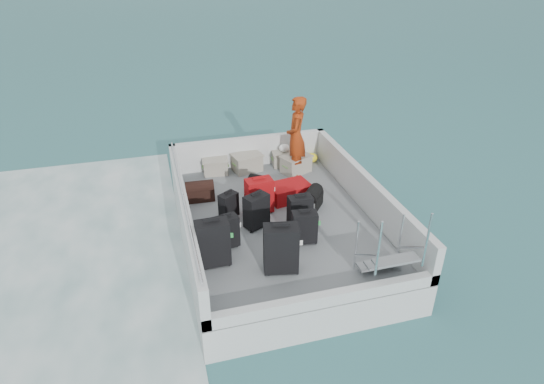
{
  "coord_description": "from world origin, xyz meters",
  "views": [
    {
      "loc": [
        -2.08,
        -7.0,
        5.19
      ],
      "look_at": [
        -0.04,
        0.35,
        1.0
      ],
      "focal_mm": 30.0,
      "sensor_mm": 36.0,
      "label": 1
    }
  ],
  "objects_px": {
    "suitcase_1": "(227,232)",
    "suitcase_3": "(281,249)",
    "suitcase_5": "(259,196)",
    "crate_2": "(284,159)",
    "suitcase_4": "(256,211)",
    "passenger": "(296,137)",
    "suitcase_7": "(300,211)",
    "suitcase_6": "(304,228)",
    "crate_3": "(296,165)",
    "crate_0": "(216,167)",
    "crate_1": "(247,163)",
    "suitcase_2": "(229,206)",
    "suitcase_8": "(289,192)",
    "suitcase_0": "(213,244)"
  },
  "relations": [
    {
      "from": "suitcase_7",
      "to": "suitcase_1",
      "type": "bearing_deg",
      "value": -168.0
    },
    {
      "from": "crate_2",
      "to": "suitcase_8",
      "type": "bearing_deg",
      "value": -103.21
    },
    {
      "from": "suitcase_5",
      "to": "suitcase_7",
      "type": "xyz_separation_m",
      "value": [
        0.59,
        -0.67,
        -0.05
      ]
    },
    {
      "from": "suitcase_3",
      "to": "crate_0",
      "type": "relative_size",
      "value": 1.53
    },
    {
      "from": "suitcase_1",
      "to": "crate_3",
      "type": "relative_size",
      "value": 0.98
    },
    {
      "from": "suitcase_5",
      "to": "suitcase_6",
      "type": "bearing_deg",
      "value": -72.96
    },
    {
      "from": "suitcase_8",
      "to": "suitcase_4",
      "type": "bearing_deg",
      "value": 123.0
    },
    {
      "from": "suitcase_4",
      "to": "passenger",
      "type": "xyz_separation_m",
      "value": [
        1.36,
        1.89,
        0.56
      ]
    },
    {
      "from": "crate_1",
      "to": "crate_3",
      "type": "bearing_deg",
      "value": -19.54
    },
    {
      "from": "crate_0",
      "to": "suitcase_7",
      "type": "bearing_deg",
      "value": -66.07
    },
    {
      "from": "suitcase_4",
      "to": "crate_1",
      "type": "bearing_deg",
      "value": 53.91
    },
    {
      "from": "suitcase_2",
      "to": "suitcase_8",
      "type": "xyz_separation_m",
      "value": [
        1.31,
        0.39,
        -0.09
      ]
    },
    {
      "from": "suitcase_2",
      "to": "crate_1",
      "type": "relative_size",
      "value": 0.83
    },
    {
      "from": "suitcase_0",
      "to": "suitcase_1",
      "type": "height_order",
      "value": "suitcase_0"
    },
    {
      "from": "crate_1",
      "to": "crate_0",
      "type": "bearing_deg",
      "value": 176.58
    },
    {
      "from": "crate_0",
      "to": "suitcase_4",
      "type": "bearing_deg",
      "value": -81.25
    },
    {
      "from": "suitcase_5",
      "to": "crate_2",
      "type": "relative_size",
      "value": 1.32
    },
    {
      "from": "suitcase_4",
      "to": "suitcase_1",
      "type": "bearing_deg",
      "value": -170.15
    },
    {
      "from": "suitcase_8",
      "to": "crate_2",
      "type": "bearing_deg",
      "value": -23.69
    },
    {
      "from": "suitcase_8",
      "to": "suitcase_3",
      "type": "bearing_deg",
      "value": 148.87
    },
    {
      "from": "suitcase_8",
      "to": "passenger",
      "type": "distance_m",
      "value": 1.36
    },
    {
      "from": "suitcase_7",
      "to": "suitcase_8",
      "type": "bearing_deg",
      "value": 83.18
    },
    {
      "from": "suitcase_2",
      "to": "crate_3",
      "type": "height_order",
      "value": "suitcase_2"
    },
    {
      "from": "suitcase_7",
      "to": "passenger",
      "type": "relative_size",
      "value": 0.34
    },
    {
      "from": "suitcase_6",
      "to": "suitcase_8",
      "type": "xyz_separation_m",
      "value": [
        0.21,
        1.53,
        -0.13
      ]
    },
    {
      "from": "crate_0",
      "to": "suitcase_5",
      "type": "bearing_deg",
      "value": -74.0
    },
    {
      "from": "suitcase_3",
      "to": "suitcase_5",
      "type": "height_order",
      "value": "suitcase_3"
    },
    {
      "from": "suitcase_4",
      "to": "suitcase_5",
      "type": "distance_m",
      "value": 0.52
    },
    {
      "from": "suitcase_3",
      "to": "suitcase_8",
      "type": "relative_size",
      "value": 0.99
    },
    {
      "from": "crate_3",
      "to": "suitcase_3",
      "type": "bearing_deg",
      "value": -112.03
    },
    {
      "from": "suitcase_5",
      "to": "crate_2",
      "type": "bearing_deg",
      "value": 54.75
    },
    {
      "from": "suitcase_7",
      "to": "crate_2",
      "type": "bearing_deg",
      "value": 79.06
    },
    {
      "from": "suitcase_1",
      "to": "suitcase_3",
      "type": "xyz_separation_m",
      "value": [
        0.7,
        -0.85,
        0.11
      ]
    },
    {
      "from": "crate_3",
      "to": "passenger",
      "type": "relative_size",
      "value": 0.34
    },
    {
      "from": "suitcase_2",
      "to": "suitcase_7",
      "type": "bearing_deg",
      "value": -59.33
    },
    {
      "from": "suitcase_4",
      "to": "suitcase_6",
      "type": "bearing_deg",
      "value": -73.41
    },
    {
      "from": "crate_1",
      "to": "suitcase_6",
      "type": "bearing_deg",
      "value": -83.97
    },
    {
      "from": "suitcase_0",
      "to": "crate_1",
      "type": "height_order",
      "value": "suitcase_0"
    },
    {
      "from": "crate_0",
      "to": "crate_1",
      "type": "xyz_separation_m",
      "value": [
        0.72,
        -0.04,
        0.02
      ]
    },
    {
      "from": "crate_3",
      "to": "suitcase_0",
      "type": "bearing_deg",
      "value": -129.1
    },
    {
      "from": "suitcase_0",
      "to": "crate_3",
      "type": "height_order",
      "value": "suitcase_0"
    },
    {
      "from": "suitcase_6",
      "to": "crate_3",
      "type": "relative_size",
      "value": 0.97
    },
    {
      "from": "suitcase_8",
      "to": "crate_0",
      "type": "xyz_separation_m",
      "value": [
        -1.25,
        1.54,
        -0.0
      ]
    },
    {
      "from": "suitcase_4",
      "to": "suitcase_0",
      "type": "bearing_deg",
      "value": -163.44
    },
    {
      "from": "suitcase_5",
      "to": "passenger",
      "type": "bearing_deg",
      "value": 44.06
    },
    {
      "from": "passenger",
      "to": "suitcase_3",
      "type": "bearing_deg",
      "value": -1.25
    },
    {
      "from": "suitcase_8",
      "to": "suitcase_0",
      "type": "bearing_deg",
      "value": 123.29
    },
    {
      "from": "suitcase_2",
      "to": "crate_1",
      "type": "xyz_separation_m",
      "value": [
        0.78,
        1.89,
        -0.07
      ]
    },
    {
      "from": "suitcase_0",
      "to": "crate_3",
      "type": "xyz_separation_m",
      "value": [
        2.32,
        2.86,
        -0.22
      ]
    },
    {
      "from": "suitcase_7",
      "to": "passenger",
      "type": "xyz_separation_m",
      "value": [
        0.59,
        2.06,
        0.59
      ]
    }
  ]
}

